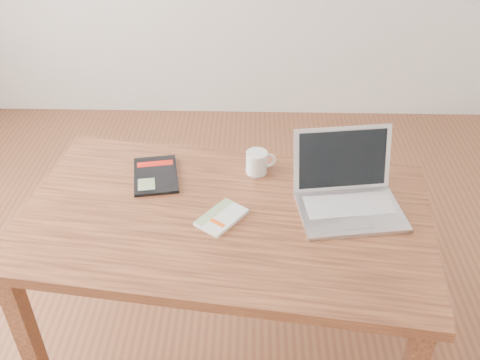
{
  "coord_description": "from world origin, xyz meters",
  "views": [
    {
      "loc": [
        0.22,
        -1.54,
        1.92
      ],
      "look_at": [
        0.18,
        -0.06,
        0.85
      ],
      "focal_mm": 40.0,
      "sensor_mm": 36.0,
      "label": 1
    }
  ],
  "objects_px": {
    "desk": "(225,233)",
    "laptop": "(348,193)",
    "coffee_mug": "(257,162)",
    "white_guidebook": "(222,217)",
    "black_guidebook": "(156,175)"
  },
  "relations": [
    {
      "from": "desk",
      "to": "laptop",
      "type": "distance_m",
      "value": 0.45
    },
    {
      "from": "white_guidebook",
      "to": "laptop",
      "type": "xyz_separation_m",
      "value": [
        0.43,
        0.09,
        0.04
      ]
    },
    {
      "from": "coffee_mug",
      "to": "white_guidebook",
      "type": "bearing_deg",
      "value": -129.99
    },
    {
      "from": "desk",
      "to": "coffee_mug",
      "type": "bearing_deg",
      "value": 74.08
    },
    {
      "from": "black_guidebook",
      "to": "laptop",
      "type": "distance_m",
      "value": 0.72
    },
    {
      "from": "laptop",
      "to": "coffee_mug",
      "type": "relative_size",
      "value": 3.36
    },
    {
      "from": "white_guidebook",
      "to": "desk",
      "type": "bearing_deg",
      "value": 108.31
    },
    {
      "from": "white_guidebook",
      "to": "black_guidebook",
      "type": "relative_size",
      "value": 0.75
    },
    {
      "from": "white_guidebook",
      "to": "black_guidebook",
      "type": "bearing_deg",
      "value": 173.9
    },
    {
      "from": "desk",
      "to": "white_guidebook",
      "type": "distance_m",
      "value": 0.1
    },
    {
      "from": "black_guidebook",
      "to": "coffee_mug",
      "type": "height_order",
      "value": "coffee_mug"
    },
    {
      "from": "desk",
      "to": "white_guidebook",
      "type": "height_order",
      "value": "white_guidebook"
    },
    {
      "from": "laptop",
      "to": "coffee_mug",
      "type": "xyz_separation_m",
      "value": [
        -0.31,
        0.19,
        -0.01
      ]
    },
    {
      "from": "black_guidebook",
      "to": "laptop",
      "type": "xyz_separation_m",
      "value": [
        0.7,
        -0.15,
        0.04
      ]
    },
    {
      "from": "white_guidebook",
      "to": "black_guidebook",
      "type": "height_order",
      "value": "white_guidebook"
    }
  ]
}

